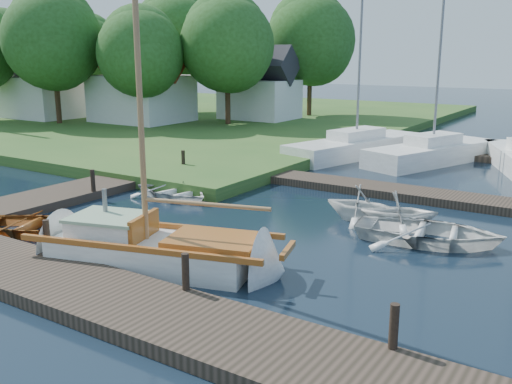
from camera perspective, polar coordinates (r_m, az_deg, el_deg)
The scene contains 28 objects.
ground at distance 16.95m, azimuth -0.00°, elevation -3.95°, with size 160.00×160.00×0.00m, color black.
near_dock at distance 12.62m, azimuth -15.27°, elevation -10.05°, with size 18.00×2.20×0.30m, color #2C251B.
left_dock at distance 23.43m, azimuth -13.86°, elevation 0.98°, with size 2.20×18.00×0.30m, color #2C251B.
far_dock at distance 21.75m, azimuth 13.90°, elevation 0.01°, with size 14.00×1.60×0.30m, color #2C251B.
shore at distance 51.41m, azimuth -13.00°, elevation 7.83°, with size 50.00×40.00×0.50m, color #305922.
mooring_post_1 at distance 15.24m, azimuth -20.18°, elevation -4.09°, with size 0.16×0.16×0.80m, color black.
mooring_post_2 at distance 12.08m, azimuth -7.06°, elevation -7.91°, with size 0.16×0.16×0.80m, color black.
mooring_post_3 at distance 10.02m, azimuth 13.62°, elevation -12.93°, with size 0.16×0.16×0.80m, color black.
mooring_post_4 at distance 21.29m, azimuth -16.00°, elevation 1.11°, with size 0.16×0.16×0.80m, color black.
mooring_post_5 at distance 24.77m, azimuth -7.29°, elevation 3.23°, with size 0.16×0.16×0.80m, color black.
sailboat at distance 14.34m, azimuth -9.54°, elevation -6.00°, with size 7.41×3.85×9.83m.
dinghy at distance 17.88m, azimuth -21.35°, elevation -2.77°, with size 2.48×3.47×0.72m, color #985D1F.
tender_a at distance 20.96m, azimuth -8.22°, elevation 0.31°, with size 2.36×3.31×0.68m, color silver.
tender_b at distance 18.10m, azimuth 10.60°, elevation -0.96°, with size 2.07×2.40×1.26m, color silver.
tender_c at distance 16.52m, azimuth 16.93°, elevation -3.52°, with size 2.85×3.99×0.83m, color silver.
tender_d at distance 17.73m, azimuth 14.12°, elevation -1.54°, with size 1.98×2.29×1.21m, color silver.
marina_boat_0 at distance 29.84m, azimuth 9.99°, elevation 4.62°, with size 4.39×9.12×10.00m.
marina_boat_1 at distance 28.81m, azimuth 17.25°, elevation 3.92°, with size 4.76×8.11×10.69m.
house_a at distance 41.33m, azimuth -11.39°, elevation 10.36°, with size 6.30×5.00×6.29m.
house_b at distance 46.04m, azimuth -20.42°, elevation 9.86°, with size 5.77×4.50×5.79m.
house_c at distance 42.31m, azimuth 0.37°, elevation 10.18°, with size 5.25×4.00×5.28m.
tree_1 at distance 41.63m, azimuth -19.60°, elevation 14.19°, with size 6.70×6.70×9.20m.
tree_2 at distance 38.48m, azimuth -11.44°, elevation 13.55°, with size 5.83×5.75×7.82m.
tree_3 at distance 38.98m, azimuth -2.86°, elevation 14.62°, with size 6.41×6.38×8.74m.
tree_4 at distance 47.10m, azimuth -8.09°, elevation 15.01°, with size 7.01×7.01×9.66m.
tree_5 at distance 51.34m, azimuth -16.52°, elevation 13.41°, with size 6.00×5.94×8.10m.
tree_6 at distance 53.71m, azimuth -24.15°, elevation 13.02°, with size 6.24×6.20×8.46m.
tree_7 at distance 44.75m, azimuth 5.52°, elevation 14.94°, with size 6.83×6.83×9.38m.
Camera 1 is at (8.82, -13.54, 5.11)m, focal length 40.00 mm.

